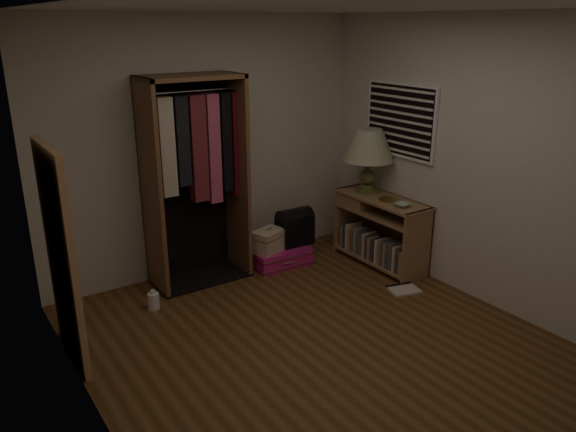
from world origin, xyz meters
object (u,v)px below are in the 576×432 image
object	(u,v)px
open_wardrobe	(197,164)
white_jug	(154,301)
floor_mirror	(61,257)
pink_suitcase	(278,255)
console_bookshelf	(378,228)
table_lamp	(369,146)
black_bag	(295,226)
train_case	(269,240)

from	to	relation	value
open_wardrobe	white_jug	distance (m)	1.37
floor_mirror	pink_suitcase	xyz separation A→B (m)	(2.32, 0.60, -0.75)
console_bookshelf	pink_suitcase	xyz separation A→B (m)	(-0.92, 0.56, -0.29)
open_wardrobe	table_lamp	xyz separation A→B (m)	(1.75, -0.52, 0.05)
black_bag	train_case	bearing A→B (deg)	-175.25
floor_mirror	pink_suitcase	size ratio (longest dim) A/B	2.59
train_case	table_lamp	world-z (taller)	table_lamp
open_wardrobe	table_lamp	world-z (taller)	open_wardrobe
console_bookshelf	black_bag	world-z (taller)	console_bookshelf
floor_mirror	pink_suitcase	world-z (taller)	floor_mirror
console_bookshelf	white_jug	size ratio (longest dim) A/B	6.01
train_case	table_lamp	xyz separation A→B (m)	(1.06, -0.33, 0.94)
pink_suitcase	white_jug	size ratio (longest dim) A/B	3.52
console_bookshelf	black_bag	distance (m)	0.90
train_case	black_bag	distance (m)	0.36
floor_mirror	pink_suitcase	distance (m)	2.51
console_bookshelf	pink_suitcase	world-z (taller)	console_bookshelf
console_bookshelf	pink_suitcase	distance (m)	1.11
pink_suitcase	train_case	xyz separation A→B (m)	(-0.14, -0.02, 0.21)
table_lamp	black_bag	bearing A→B (deg)	154.23
train_case	white_jug	bearing A→B (deg)	168.94
pink_suitcase	table_lamp	xyz separation A→B (m)	(0.92, -0.35, 1.16)
table_lamp	open_wardrobe	bearing A→B (deg)	163.41
train_case	black_bag	world-z (taller)	black_bag
table_lamp	train_case	bearing A→B (deg)	162.85
console_bookshelf	open_wardrobe	bearing A→B (deg)	157.39
pink_suitcase	train_case	size ratio (longest dim) A/B	1.64
open_wardrobe	train_case	xyz separation A→B (m)	(0.68, -0.19, -0.89)
console_bookshelf	train_case	size ratio (longest dim) A/B	2.80
floor_mirror	train_case	distance (m)	2.32
console_bookshelf	white_jug	bearing A→B (deg)	171.73
open_wardrobe	table_lamp	size ratio (longest dim) A/B	2.97
white_jug	floor_mirror	bearing A→B (deg)	-153.90
train_case	black_bag	size ratio (longest dim) A/B	0.99
pink_suitcase	table_lamp	distance (m)	1.52
open_wardrobe	table_lamp	distance (m)	1.82
floor_mirror	white_jug	distance (m)	1.19
console_bookshelf	train_case	bearing A→B (deg)	153.27
console_bookshelf	table_lamp	distance (m)	0.89
table_lamp	console_bookshelf	bearing A→B (deg)	-91.15
floor_mirror	table_lamp	distance (m)	3.28
console_bookshelf	open_wardrobe	size ratio (longest dim) A/B	0.55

